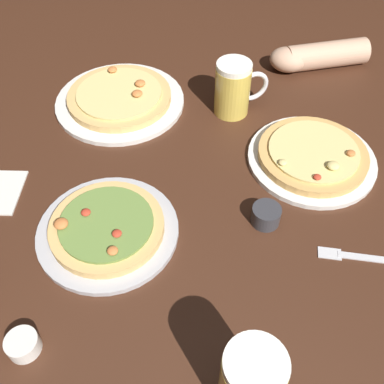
# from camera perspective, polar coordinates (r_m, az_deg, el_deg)

# --- Properties ---
(ground_plane) EXTENTS (2.40, 2.40, 0.03)m
(ground_plane) POSITION_cam_1_polar(r_m,az_deg,el_deg) (0.95, 0.00, -1.38)
(ground_plane) COLOR #3D2114
(pizza_plate_near) EXTENTS (0.28, 0.28, 0.05)m
(pizza_plate_near) POSITION_cam_1_polar(r_m,az_deg,el_deg) (0.89, -10.82, -4.60)
(pizza_plate_near) COLOR #B2B2B7
(pizza_plate_near) RESTS_ON ground_plane
(pizza_plate_far) EXTENTS (0.29, 0.29, 0.05)m
(pizza_plate_far) POSITION_cam_1_polar(r_m,az_deg,el_deg) (1.04, 15.17, 4.44)
(pizza_plate_far) COLOR silver
(pizza_plate_far) RESTS_ON ground_plane
(pizza_plate_side) EXTENTS (0.33, 0.33, 0.05)m
(pizza_plate_side) POSITION_cam_1_polar(r_m,az_deg,el_deg) (1.18, -9.23, 11.75)
(pizza_plate_side) COLOR silver
(pizza_plate_side) RESTS_ON ground_plane
(beer_mug_pale) EXTENTS (0.13, 0.10, 0.14)m
(beer_mug_pale) POSITION_cam_1_polar(r_m,az_deg,el_deg) (1.12, 5.41, 13.08)
(beer_mug_pale) COLOR gold
(beer_mug_pale) RESTS_ON ground_plane
(ramekin_sauce) EXTENTS (0.05, 0.05, 0.03)m
(ramekin_sauce) POSITION_cam_1_polar(r_m,az_deg,el_deg) (0.81, -20.83, -17.81)
(ramekin_sauce) COLOR silver
(ramekin_sauce) RESTS_ON ground_plane
(ramekin_butter) EXTENTS (0.06, 0.06, 0.04)m
(ramekin_butter) POSITION_cam_1_polar(r_m,az_deg,el_deg) (0.90, 9.45, -2.95)
(ramekin_butter) COLOR #333338
(ramekin_butter) RESTS_ON ground_plane
(fork_spare) EXTENTS (0.22, 0.04, 0.01)m
(fork_spare) POSITION_cam_1_polar(r_m,az_deg,el_deg) (0.92, 22.26, -7.88)
(fork_spare) COLOR silver
(fork_spare) RESTS_ON ground_plane
(diner_arm) EXTENTS (0.27, 0.17, 0.07)m
(diner_arm) POSITION_cam_1_polar(r_m,az_deg,el_deg) (1.33, 15.45, 16.41)
(diner_arm) COLOR tan
(diner_arm) RESTS_ON ground_plane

